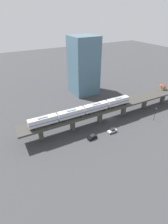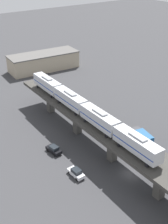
# 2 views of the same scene
# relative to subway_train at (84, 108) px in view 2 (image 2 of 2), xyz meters

# --- Properties ---
(ground_plane) EXTENTS (400.00, 400.00, 0.00)m
(ground_plane) POSITION_rel_subway_train_xyz_m (1.07, -16.26, -10.03)
(ground_plane) COLOR #38383A
(elevated_viaduct) EXTENTS (10.28, 92.15, 7.49)m
(elevated_viaduct) POSITION_rel_subway_train_xyz_m (1.06, -16.43, -3.59)
(elevated_viaduct) COLOR #393733
(elevated_viaduct) RESTS_ON ground
(subway_train) EXTENTS (3.85, 49.85, 4.45)m
(subway_train) POSITION_rel_subway_train_xyz_m (0.00, 0.00, 0.00)
(subway_train) COLOR silver
(subway_train) RESTS_ON elevated_viaduct
(street_car_white) EXTENTS (2.11, 4.48, 1.89)m
(street_car_white) POSITION_rel_subway_train_xyz_m (-9.10, -9.82, -9.09)
(street_car_white) COLOR silver
(street_car_white) RESTS_ON ground
(street_car_black) EXTENTS (2.39, 4.59, 1.89)m
(street_car_black) POSITION_rel_subway_train_xyz_m (-8.58, 0.71, -9.09)
(street_car_black) COLOR black
(street_car_black) RESTS_ON ground
(delivery_truck) EXTENTS (3.60, 7.50, 3.20)m
(delivery_truck) POSITION_rel_subway_train_xyz_m (12.21, -8.59, -8.27)
(delivery_truck) COLOR #333338
(delivery_truck) RESTS_ON ground
(warehouse_building) EXTENTS (29.23, 12.25, 6.80)m
(warehouse_building) POSITION_rel_subway_train_xyz_m (18.37, 54.61, -6.62)
(warehouse_building) COLOR tan
(warehouse_building) RESTS_ON ground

